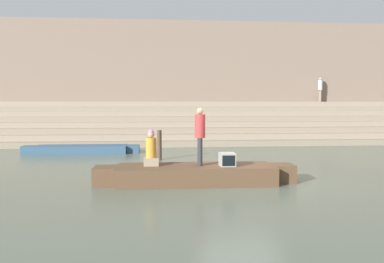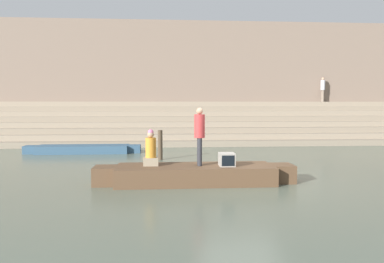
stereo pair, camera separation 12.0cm
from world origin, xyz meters
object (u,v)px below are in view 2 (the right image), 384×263
at_px(tv_set, 227,160).
at_px(person_on_steps, 323,88).
at_px(mooring_post, 160,145).
at_px(moored_boat_shore, 83,149).
at_px(person_rowing, 151,151).
at_px(person_standing, 200,132).
at_px(rowboat_main, 195,174).

distance_m(tv_set, person_on_steps, 17.71).
bearing_deg(mooring_post, moored_boat_shore, 147.04).
height_order(person_rowing, moored_boat_shore, person_rowing).
relative_size(person_standing, person_on_steps, 0.99).
relative_size(rowboat_main, person_on_steps, 3.42).
distance_m(rowboat_main, person_standing, 1.22).
relative_size(person_standing, tv_set, 3.52).
distance_m(rowboat_main, person_rowing, 1.44).
relative_size(tv_set, mooring_post, 0.39).
distance_m(person_standing, person_rowing, 1.51).
height_order(moored_boat_shore, person_on_steps, person_on_steps).
relative_size(rowboat_main, mooring_post, 4.74).
xyz_separation_m(rowboat_main, moored_boat_shore, (-4.70, 7.06, -0.08)).
height_order(rowboat_main, tv_set, tv_set).
distance_m(tv_set, moored_boat_shore, 9.15).
distance_m(person_rowing, person_on_steps, 18.71).
bearing_deg(person_on_steps, person_standing, 151.54).
bearing_deg(mooring_post, tv_set, -68.03).
relative_size(rowboat_main, moored_boat_shore, 1.08).
bearing_deg(tv_set, person_standing, 160.73).
bearing_deg(person_on_steps, rowboat_main, 151.20).
bearing_deg(moored_boat_shore, person_rowing, -58.45).
height_order(person_rowing, tv_set, person_rowing).
height_order(tv_set, person_on_steps, person_on_steps).
xyz_separation_m(person_rowing, person_on_steps, (11.40, 14.63, 2.49)).
bearing_deg(rowboat_main, person_on_steps, 54.90).
bearing_deg(moored_boat_shore, tv_set, -46.79).
height_order(moored_boat_shore, mooring_post, mooring_post).
relative_size(person_rowing, moored_boat_shore, 0.20).
height_order(rowboat_main, person_rowing, person_rowing).
height_order(tv_set, mooring_post, mooring_post).
distance_m(person_standing, moored_boat_shore, 8.64).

